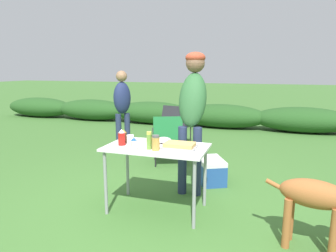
% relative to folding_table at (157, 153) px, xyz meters
% --- Properties ---
extents(ground_plane, '(60.00, 60.00, 0.00)m').
position_rel_folding_table_xyz_m(ground_plane, '(0.00, 0.00, -0.66)').
color(ground_plane, '#3D6B2D').
extents(shrub_hedge, '(14.40, 0.90, 0.63)m').
position_rel_folding_table_xyz_m(shrub_hedge, '(0.00, 5.07, -0.35)').
color(shrub_hedge, '#234C1E').
rests_on(shrub_hedge, ground).
extents(folding_table, '(1.10, 0.64, 0.74)m').
position_rel_folding_table_xyz_m(folding_table, '(0.00, 0.00, 0.00)').
color(folding_table, white).
rests_on(folding_table, ground).
extents(food_tray, '(0.36, 0.25, 0.06)m').
position_rel_folding_table_xyz_m(food_tray, '(0.26, 0.01, 0.10)').
color(food_tray, '#9E9EA3').
rests_on(food_tray, folding_table).
extents(plate_stack, '(0.23, 0.23, 0.02)m').
position_rel_folding_table_xyz_m(plate_stack, '(-0.26, 0.14, 0.09)').
color(plate_stack, white).
rests_on(plate_stack, folding_table).
extents(mixing_bowl, '(0.18, 0.18, 0.06)m').
position_rel_folding_table_xyz_m(mixing_bowl, '(0.02, 0.17, 0.11)').
color(mixing_bowl, silver).
rests_on(mixing_bowl, folding_table).
extents(paper_cup_stack, '(0.08, 0.08, 0.11)m').
position_rel_folding_table_xyz_m(paper_cup_stack, '(-0.30, -0.03, 0.13)').
color(paper_cup_stack, white).
rests_on(paper_cup_stack, folding_table).
extents(beer_bottle, '(0.07, 0.07, 0.16)m').
position_rel_folding_table_xyz_m(beer_bottle, '(-0.40, 0.02, 0.15)').
color(beer_bottle, brown).
rests_on(beer_bottle, folding_table).
extents(relish_jar, '(0.06, 0.06, 0.19)m').
position_rel_folding_table_xyz_m(relish_jar, '(-0.03, -0.14, 0.17)').
color(relish_jar, olive).
rests_on(relish_jar, folding_table).
extents(ketchup_bottle, '(0.08, 0.08, 0.18)m').
position_rel_folding_table_xyz_m(ketchup_bottle, '(-0.38, -0.07, 0.16)').
color(ketchup_bottle, red).
rests_on(ketchup_bottle, folding_table).
extents(mayo_bottle, '(0.07, 0.07, 0.14)m').
position_rel_folding_table_xyz_m(mayo_bottle, '(-0.16, -0.25, 0.14)').
color(mayo_bottle, silver).
rests_on(mayo_bottle, folding_table).
extents(spice_jar, '(0.08, 0.08, 0.16)m').
position_rel_folding_table_xyz_m(spice_jar, '(0.05, -0.16, 0.16)').
color(spice_jar, '#B2893D').
rests_on(spice_jar, folding_table).
extents(hot_sauce_bottle, '(0.06, 0.06, 0.15)m').
position_rel_folding_table_xyz_m(hot_sauce_bottle, '(-0.03, -0.07, 0.15)').
color(hot_sauce_bottle, '#CC4214').
rests_on(hot_sauce_bottle, folding_table).
extents(standing_person_in_navy_coat, '(0.36, 0.51, 1.78)m').
position_rel_folding_table_xyz_m(standing_person_in_navy_coat, '(0.24, 0.67, 0.48)').
color(standing_person_in_navy_coat, '#232D4C').
rests_on(standing_person_in_navy_coat, ground).
extents(standing_person_in_red_jacket, '(0.39, 0.42, 1.54)m').
position_rel_folding_table_xyz_m(standing_person_in_red_jacket, '(-1.45, 2.07, 0.26)').
color(standing_person_in_red_jacket, '#232D4C').
rests_on(standing_person_in_red_jacket, ground).
extents(dog, '(0.88, 0.37, 0.70)m').
position_rel_folding_table_xyz_m(dog, '(1.59, -0.30, -0.18)').
color(dog, '#9E5B2D').
rests_on(dog, ground).
extents(camp_chair_green_behind_table, '(0.58, 0.67, 0.83)m').
position_rel_folding_table_xyz_m(camp_chair_green_behind_table, '(-0.65, 2.89, -0.20)').
color(camp_chair_green_behind_table, '#232328').
rests_on(camp_chair_green_behind_table, ground).
extents(camp_chair_near_hedge, '(0.65, 0.72, 0.83)m').
position_rel_folding_table_xyz_m(camp_chair_near_hedge, '(-0.39, 1.55, -0.20)').
color(camp_chair_near_hedge, '#19602D').
rests_on(camp_chair_near_hedge, ground).
extents(cooler_box, '(0.50, 0.57, 0.34)m').
position_rel_folding_table_xyz_m(cooler_box, '(0.43, 1.02, -0.49)').
color(cooler_box, '#234C93').
rests_on(cooler_box, ground).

